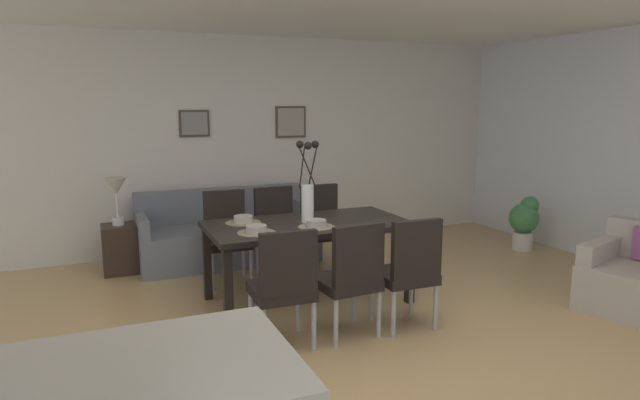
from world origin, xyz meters
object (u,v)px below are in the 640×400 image
object	(u,v)px
dining_table	(308,231)
potted_plant	(524,220)
framed_picture_center	(291,122)
sofa	(228,236)
dining_chair_near_right	(227,232)
dining_chair_mid_left	(409,268)
dining_chair_mid_right	(323,223)
dining_chair_far_right	(277,227)
bowl_far_left	(316,223)
bowl_near_left	(256,228)
dining_chair_near_left	(284,282)
side_table	(120,249)
framed_picture_left	(194,123)
dining_chair_far_left	(351,274)
table_lamp	(116,191)
bowl_near_right	(243,219)
centerpiece_vase	(308,191)

from	to	relation	value
dining_table	potted_plant	distance (m)	3.19
framed_picture_center	sofa	bearing A→B (deg)	-153.51
dining_chair_near_right	sofa	bearing A→B (deg)	76.36
dining_chair_mid_left	dining_chair_mid_right	world-z (taller)	same
dining_chair_far_right	sofa	xyz separation A→B (m)	(-0.37, 0.72, -0.23)
dining_chair_mid_right	potted_plant	bearing A→B (deg)	-5.60
bowl_far_left	sofa	size ratio (longest dim) A/B	0.09
bowl_far_left	potted_plant	bearing A→B (deg)	14.46
dining_chair_mid_left	bowl_near_left	xyz separation A→B (m)	(-1.05, 0.69, 0.27)
dining_chair_near_left	framed_picture_center	size ratio (longest dim) A/B	2.31
side_table	framed_picture_left	xyz separation A→B (m)	(0.93, 0.50, 1.30)
sofa	framed_picture_left	distance (m)	1.39
dining_chair_far_left	sofa	world-z (taller)	dining_chair_far_left
side_table	table_lamp	distance (m)	0.63
dining_chair_near_right	dining_chair_mid_left	bearing A→B (deg)	-59.16
dining_chair_near_right	framed_picture_left	distance (m)	1.61
framed_picture_center	side_table	bearing A→B (deg)	-166.83
dining_chair_far_left	side_table	xyz separation A→B (m)	(-1.55, 2.44, -0.25)
dining_chair_far_left	bowl_near_left	xyz separation A→B (m)	(-0.55, 0.66, 0.27)
bowl_near_left	side_table	distance (m)	2.11
bowl_near_left	table_lamp	size ratio (longest dim) A/B	0.33
bowl_near_left	sofa	xyz separation A→B (m)	(0.18, 1.81, -0.50)
dining_chair_mid_left	dining_chair_far_left	bearing A→B (deg)	176.12
dining_chair_near_left	dining_chair_far_left	xyz separation A→B (m)	(0.54, -0.01, 0.00)
dining_chair_mid_left	potted_plant	world-z (taller)	dining_chair_mid_left
table_lamp	dining_chair_far_left	bearing A→B (deg)	-57.63
dining_chair_near_right	bowl_near_right	bearing A→B (deg)	-89.84
dining_chair_near_left	potted_plant	world-z (taller)	dining_chair_near_left
dining_table	potted_plant	bearing A→B (deg)	10.82
framed_picture_left	dining_chair_mid_left	bearing A→B (deg)	-69.51
dining_chair_far_left	centerpiece_vase	bearing A→B (deg)	90.68
dining_chair_far_right	framed_picture_left	world-z (taller)	framed_picture_left
dining_chair_far_right	potted_plant	bearing A→B (deg)	-5.19
dining_table	framed_picture_center	world-z (taller)	framed_picture_center
table_lamp	dining_chair_far_right	bearing A→B (deg)	-24.46
dining_chair_near_left	potted_plant	distance (m)	3.92
dining_chair_mid_right	dining_chair_far_left	bearing A→B (deg)	-106.54
dining_chair_mid_left	framed_picture_center	bearing A→B (deg)	88.17
dining_chair_far_right	side_table	bearing A→B (deg)	155.54
dining_chair_mid_left	bowl_far_left	xyz separation A→B (m)	(-0.51, 0.69, 0.27)
dining_table	framed_picture_center	bearing A→B (deg)	73.82
dining_chair_far_right	potted_plant	xyz separation A→B (m)	(3.11, -0.28, -0.14)
sofa	bowl_near_right	bearing A→B (deg)	-97.25
table_lamp	centerpiece_vase	bearing A→B (deg)	-45.74
dining_chair_far_left	bowl_near_right	world-z (taller)	dining_chair_far_left
bowl_near_right	potted_plant	size ratio (longest dim) A/B	0.25
dining_chair_far_right	table_lamp	size ratio (longest dim) A/B	1.80
bowl_near_left	framed_picture_center	distance (m)	2.68
framed_picture_left	dining_chair_far_left	bearing A→B (deg)	-78.20
bowl_far_left	dining_chair_far_left	bearing A→B (deg)	-89.02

